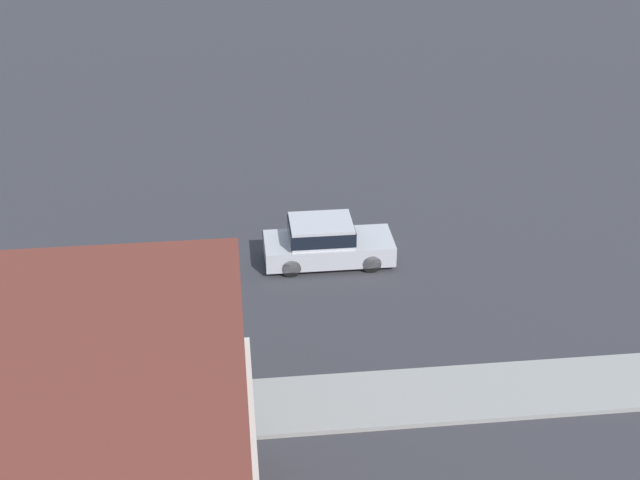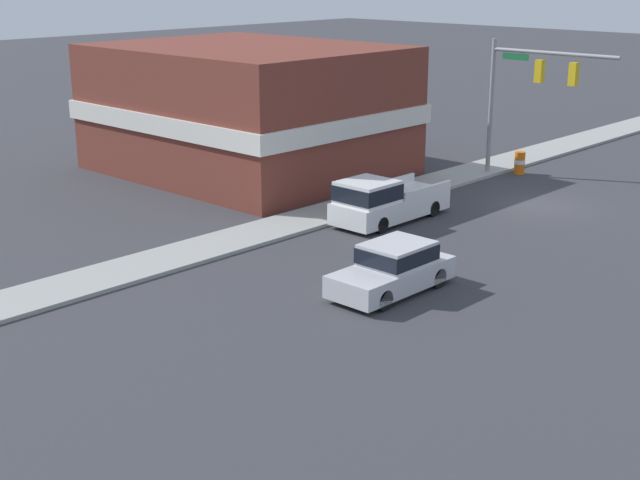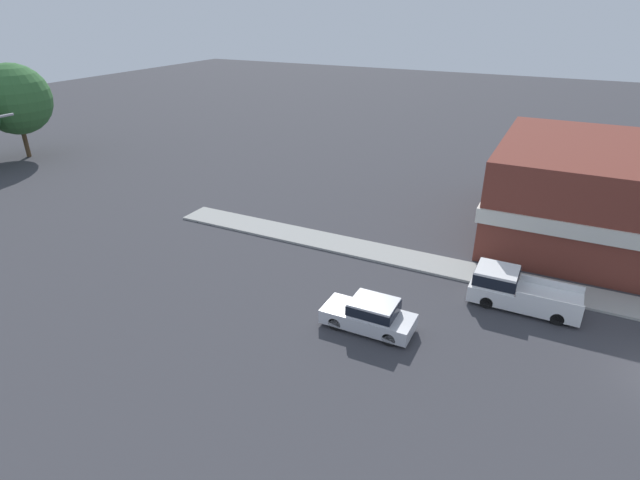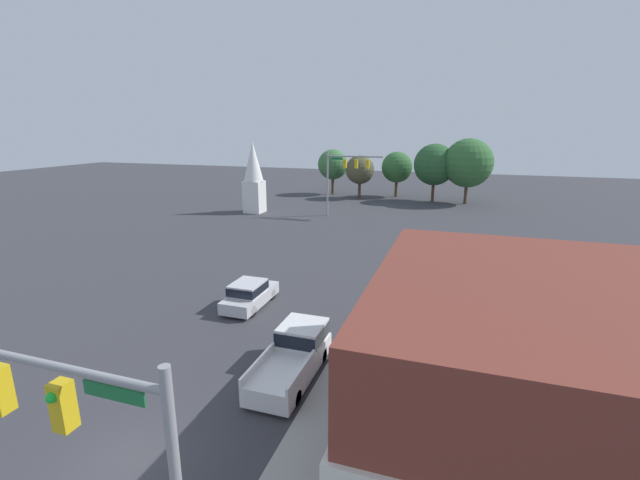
% 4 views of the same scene
% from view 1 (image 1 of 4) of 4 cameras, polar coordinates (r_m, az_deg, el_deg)
% --- Properties ---
extents(car_lead, '(1.88, 4.47, 1.60)m').
position_cam_1_polar(car_lead, '(30.88, 0.36, -0.08)').
color(car_lead, black).
rests_on(car_lead, ground).
extents(pickup_truck_parked, '(2.05, 5.47, 1.91)m').
position_cam_1_polar(pickup_truck_parked, '(26.25, -11.28, -6.18)').
color(pickup_truck_parked, black).
rests_on(pickup_truck_parked, ground).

